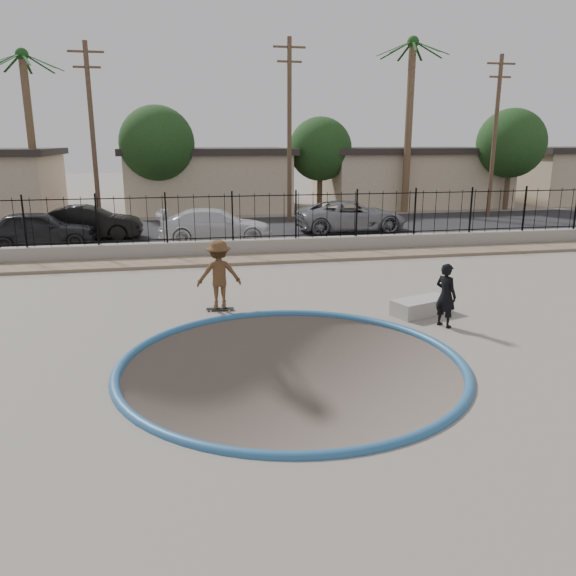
# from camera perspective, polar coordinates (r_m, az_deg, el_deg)

# --- Properties ---
(ground) EXTENTS (120.00, 120.00, 2.20)m
(ground) POSITION_cam_1_polar(r_m,az_deg,el_deg) (24.00, -5.92, 1.52)
(ground) COLOR gray
(ground) RESTS_ON ground
(bowl_pit) EXTENTS (6.84, 6.84, 1.80)m
(bowl_pit) POSITION_cam_1_polar(r_m,az_deg,el_deg) (11.36, 0.38, -7.78)
(bowl_pit) COLOR #473D36
(bowl_pit) RESTS_ON ground
(coping_ring) EXTENTS (7.04, 7.04, 0.20)m
(coping_ring) POSITION_cam_1_polar(r_m,az_deg,el_deg) (11.36, 0.38, -7.78)
(coping_ring) COLOR #295B87
(coping_ring) RESTS_ON ground
(rock_strip) EXTENTS (42.00, 1.60, 0.11)m
(rock_strip) POSITION_cam_1_polar(r_m,az_deg,el_deg) (21.03, -5.26, 2.88)
(rock_strip) COLOR #9B8465
(rock_strip) RESTS_ON ground
(retaining_wall) EXTENTS (42.00, 0.45, 0.60)m
(retaining_wall) POSITION_cam_1_polar(r_m,az_deg,el_deg) (22.05, -5.59, 4.08)
(retaining_wall) COLOR gray
(retaining_wall) RESTS_ON ground
(fence) EXTENTS (40.00, 0.04, 1.80)m
(fence) POSITION_cam_1_polar(r_m,az_deg,el_deg) (21.87, -5.67, 7.17)
(fence) COLOR black
(fence) RESTS_ON retaining_wall
(street) EXTENTS (90.00, 8.00, 0.04)m
(street) POSITION_cam_1_polar(r_m,az_deg,el_deg) (28.68, -6.96, 5.94)
(street) COLOR black
(street) RESTS_ON ground
(house_center) EXTENTS (10.60, 8.60, 3.90)m
(house_center) POSITION_cam_1_polar(r_m,az_deg,el_deg) (37.91, -8.22, 10.99)
(house_center) COLOR tan
(house_center) RESTS_ON ground
(house_east) EXTENTS (12.60, 8.60, 3.90)m
(house_east) POSITION_cam_1_polar(r_m,az_deg,el_deg) (41.14, 12.02, 11.10)
(house_east) COLOR tan
(house_east) RESTS_ON ground
(palm_mid) EXTENTS (2.30, 2.30, 9.30)m
(palm_mid) POSITION_cam_1_polar(r_m,az_deg,el_deg) (36.22, -25.01, 17.12)
(palm_mid) COLOR brown
(palm_mid) RESTS_ON ground
(palm_right) EXTENTS (2.30, 2.30, 10.30)m
(palm_right) POSITION_cam_1_polar(r_m,az_deg,el_deg) (36.27, 12.35, 19.12)
(palm_right) COLOR brown
(palm_right) RESTS_ON ground
(utility_pole_left) EXTENTS (1.70, 0.24, 9.00)m
(utility_pole_left) POSITION_cam_1_polar(r_m,az_deg,el_deg) (30.52, -19.24, 14.60)
(utility_pole_left) COLOR #473323
(utility_pole_left) RESTS_ON ground
(utility_pole_mid) EXTENTS (1.70, 0.24, 9.50)m
(utility_pole_mid) POSITION_cam_1_polar(r_m,az_deg,el_deg) (30.90, 0.14, 15.85)
(utility_pole_mid) COLOR #473323
(utility_pole_mid) RESTS_ON ground
(utility_pole_right) EXTENTS (1.70, 0.24, 9.00)m
(utility_pole_right) POSITION_cam_1_polar(r_m,az_deg,el_deg) (35.29, 20.27, 14.43)
(utility_pole_right) COLOR #473323
(utility_pole_right) RESTS_ON ground
(street_tree_left) EXTENTS (4.32, 4.32, 6.36)m
(street_tree_left) POSITION_cam_1_polar(r_m,az_deg,el_deg) (34.29, -13.17, 14.09)
(street_tree_left) COLOR #473323
(street_tree_left) RESTS_ON ground
(street_tree_mid) EXTENTS (3.96, 3.96, 5.83)m
(street_tree_mid) POSITION_cam_1_polar(r_m,az_deg,el_deg) (36.44, 3.30, 13.90)
(street_tree_mid) COLOR #473323
(street_tree_mid) RESTS_ON ground
(street_tree_right) EXTENTS (4.32, 4.32, 6.36)m
(street_tree_right) POSITION_cam_1_polar(r_m,az_deg,el_deg) (39.42, 21.73, 13.49)
(street_tree_right) COLOR #473323
(street_tree_right) RESTS_ON ground
(skater) EXTENTS (1.16, 0.68, 1.79)m
(skater) POSITION_cam_1_polar(r_m,az_deg,el_deg) (14.72, -7.02, 1.04)
(skater) COLOR brown
(skater) RESTS_ON ground
(skateboard) EXTENTS (0.73, 0.25, 0.06)m
(skateboard) POSITION_cam_1_polar(r_m,az_deg,el_deg) (14.94, -6.92, -2.10)
(skateboard) COLOR black
(skateboard) RESTS_ON ground
(videographer) EXTENTS (0.58, 0.67, 1.55)m
(videographer) POSITION_cam_1_polar(r_m,az_deg,el_deg) (13.91, 15.73, -0.72)
(videographer) COLOR black
(videographer) RESTS_ON ground
(concrete_ledge) EXTENTS (1.74, 1.19, 0.40)m
(concrete_ledge) POSITION_cam_1_polar(r_m,az_deg,el_deg) (14.93, 13.45, -1.83)
(concrete_ledge) COLOR #A0988E
(concrete_ledge) RESTS_ON ground
(car_a) EXTENTS (4.62, 2.12, 1.54)m
(car_a) POSITION_cam_1_polar(r_m,az_deg,el_deg) (25.55, -23.99, 5.49)
(car_a) COLOR black
(car_a) RESTS_ON street
(car_b) EXTENTS (4.64, 1.70, 1.52)m
(car_b) POSITION_cam_1_polar(r_m,az_deg,el_deg) (26.79, -19.61, 6.26)
(car_b) COLOR black
(car_b) RESTS_ON street
(car_c) EXTENTS (5.12, 2.47, 1.44)m
(car_c) POSITION_cam_1_polar(r_m,az_deg,el_deg) (24.99, -7.34, 6.34)
(car_c) COLOR silver
(car_c) RESTS_ON street
(car_d) EXTENTS (5.49, 2.66, 1.50)m
(car_d) POSITION_cam_1_polar(r_m,az_deg,el_deg) (27.82, 6.43, 7.28)
(car_d) COLOR gray
(car_d) RESTS_ON street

